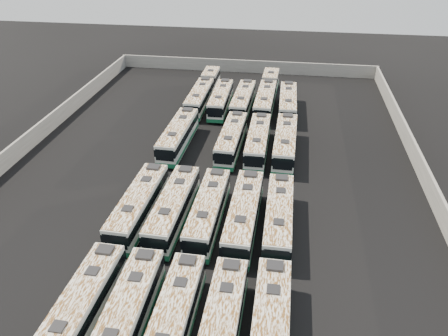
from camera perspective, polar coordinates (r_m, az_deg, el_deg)
ground at (r=46.72m, az=-2.03°, el=-1.24°), size 140.00×140.00×0.00m
perimeter_wall at (r=46.15m, az=-2.05°, el=-0.08°), size 45.20×73.20×2.20m
bus_front_far_left at (r=31.93m, az=-18.32°, el=-17.34°), size 2.56×11.07×3.10m
bus_front_left at (r=30.76m, az=-12.70°, el=-18.59°), size 2.47×11.05×3.10m
bus_front_center at (r=30.07m, az=-6.74°, el=-19.47°), size 2.33×10.75×3.02m
bus_front_right at (r=29.54m, az=-0.43°, el=-20.36°), size 2.36×10.80×3.04m
bus_front_far_right at (r=29.44m, az=6.03°, el=-20.69°), size 2.39×11.11×3.13m
bus_midfront_far_left at (r=40.32m, az=-11.07°, el=-4.82°), size 2.60×11.12×3.12m
bus_midfront_left at (r=39.53m, az=-6.65°, el=-5.21°), size 2.60×11.08×3.10m
bus_midfront_center at (r=38.96m, az=-2.09°, el=-5.64°), size 2.43×10.89×3.06m
bus_midfront_right at (r=38.40m, az=2.59°, el=-6.16°), size 2.55×11.24×3.16m
bus_midfront_far_right at (r=38.44m, az=7.17°, el=-6.47°), size 2.34×10.82×3.04m
bus_midback_far_left at (r=52.28m, az=-6.00°, el=4.24°), size 2.61×11.20×3.14m
bus_midback_center at (r=51.25m, az=0.96°, el=3.79°), size 2.55×10.84×3.04m
bus_midback_right at (r=50.90m, az=4.44°, el=3.50°), size 2.30×10.82×3.05m
bus_midback_far_right at (r=50.77m, az=7.99°, el=3.28°), size 2.55×11.25×3.16m
bus_back_far_left at (r=66.06m, az=-2.70°, el=9.99°), size 2.34×16.80×3.04m
bus_back_left at (r=62.77m, az=-0.43°, el=8.90°), size 2.41×10.77×3.02m
bus_back_center at (r=62.37m, az=2.49°, el=8.75°), size 2.59×10.96×3.07m
bus_back_right at (r=65.04m, az=5.64°, el=9.59°), size 2.72×17.31×3.13m
bus_back_far_right at (r=62.11m, az=8.33°, el=8.37°), size 2.48×10.96×3.08m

